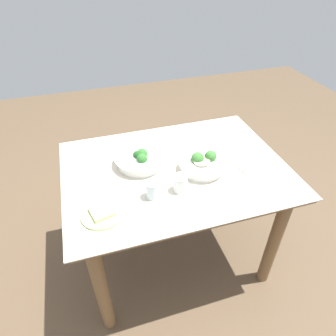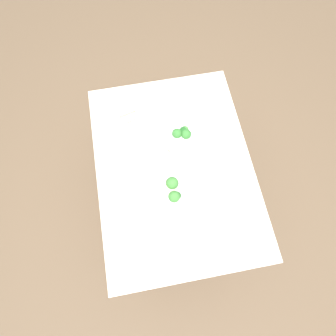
{
  "view_description": "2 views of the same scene",
  "coord_description": "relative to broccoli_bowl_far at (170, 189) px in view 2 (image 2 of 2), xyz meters",
  "views": [
    {
      "loc": [
        0.41,
        1.18,
        1.74
      ],
      "look_at": [
        0.04,
        -0.01,
        0.76
      ],
      "focal_mm": 31.83,
      "sensor_mm": 36.0,
      "label": 1
    },
    {
      "loc": [
        -0.51,
        0.13,
        2.17
      ],
      "look_at": [
        0.0,
        0.04,
        0.76
      ],
      "focal_mm": 29.0,
      "sensor_mm": 36.0,
      "label": 2
    }
  ],
  "objects": [
    {
      "name": "water_glass_center",
      "position": [
        0.3,
        0.13,
        0.01
      ],
      "size": [
        0.07,
        0.07,
        0.09
      ],
      "primitive_type": "cylinder",
      "color": "silver",
      "rests_on": "dining_table"
    },
    {
      "name": "fork_by_near_bowl",
      "position": [
        0.08,
        0.21,
        -0.03
      ],
      "size": [
        0.02,
        0.1,
        0.0
      ],
      "rotation": [
        0.0,
        0.0,
        4.63
      ],
      "color": "#B7B7BC",
      "rests_on": "dining_table"
    },
    {
      "name": "fork_by_far_bowl",
      "position": [
        -0.19,
        -0.03,
        -0.03
      ],
      "size": [
        0.03,
        0.1,
        0.0
      ],
      "rotation": [
        0.0,
        0.0,
        4.94
      ],
      "color": "#B7B7BC",
      "rests_on": "dining_table"
    },
    {
      "name": "ground_plane",
      "position": [
        0.13,
        -0.05,
        -0.79
      ],
      "size": [
        6.0,
        6.0,
        0.0
      ],
      "primitive_type": "plane",
      "color": "brown"
    },
    {
      "name": "table_knife_left",
      "position": [
        -0.27,
        0.13,
        -0.03
      ],
      "size": [
        0.1,
        0.19,
        0.0
      ],
      "primitive_type": "cube",
      "rotation": [
        0.0,
        0.0,
        4.25
      ],
      "color": "#B7B7BC",
      "rests_on": "dining_table"
    },
    {
      "name": "broccoli_bowl_near",
      "position": [
        0.3,
        -0.14,
        0.0
      ],
      "size": [
        0.28,
        0.28,
        0.09
      ],
      "color": "white",
      "rests_on": "dining_table"
    },
    {
      "name": "napkin_folded_upper",
      "position": [
        -0.28,
        0.01,
        -0.03
      ],
      "size": [
        0.23,
        0.21,
        0.01
      ],
      "primitive_type": "cube",
      "rotation": [
        0.0,
        0.0,
        0.21
      ],
      "color": "#B1A997",
      "rests_on": "dining_table"
    },
    {
      "name": "dining_table",
      "position": [
        0.13,
        -0.05,
        -0.17
      ],
      "size": [
        1.18,
        0.86,
        0.76
      ],
      "color": "beige",
      "rests_on": "ground_plane"
    },
    {
      "name": "broccoli_bowl_far",
      "position": [
        0.0,
        0.0,
        0.0
      ],
      "size": [
        0.25,
        0.25,
        0.1
      ],
      "color": "white",
      "rests_on": "dining_table"
    },
    {
      "name": "bread_side_plate",
      "position": [
        0.55,
        0.17,
        -0.02
      ],
      "size": [
        0.19,
        0.19,
        0.03
      ],
      "color": "#B7D684",
      "rests_on": "dining_table"
    },
    {
      "name": "water_glass_side",
      "position": [
        0.16,
        0.12,
        0.01
      ],
      "size": [
        0.07,
        0.07,
        0.09
      ],
      "primitive_type": "cylinder",
      "color": "silver",
      "rests_on": "dining_table"
    }
  ]
}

